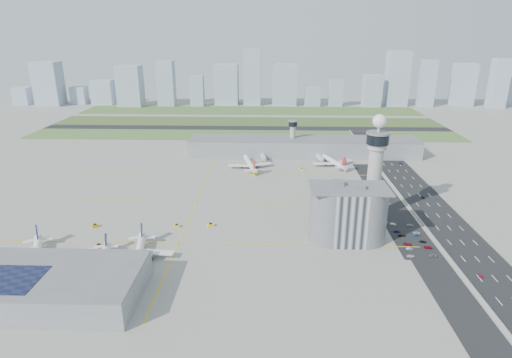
{
  "coord_description": "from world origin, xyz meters",
  "views": [
    {
      "loc": [
        9.19,
        -236.93,
        109.71
      ],
      "look_at": [
        0.0,
        35.0,
        15.0
      ],
      "focal_mm": 30.0,
      "sensor_mm": 36.0,
      "label": 1
    }
  ],
  "objects_px": {
    "car_lot_0": "(411,256)",
    "airplane_near_a": "(35,251)",
    "airplane_far_a": "(250,160)",
    "tug_1": "(99,246)",
    "car_hw_0": "(481,276)",
    "car_lot_6": "(433,255)",
    "tug_3": "(211,225)",
    "car_hw_2": "(400,164)",
    "tug_4": "(255,175)",
    "car_lot_7": "(428,247)",
    "tug_0": "(95,225)",
    "car_lot_5": "(393,224)",
    "airplane_near_c": "(138,250)",
    "jet_bridge_near_2": "(138,268)",
    "car_lot_3": "(402,235)",
    "tug_5": "(302,169)",
    "admin_building": "(348,214)",
    "jet_bridge_far_0": "(262,156)",
    "car_lot_9": "(416,235)",
    "jet_bridge_far_1": "(318,157)",
    "car_lot_1": "(410,249)",
    "airplane_far_b": "(333,158)",
    "car_lot_4": "(397,231)",
    "jet_bridge_near_0": "(14,266)",
    "secondary_tower": "(293,135)",
    "control_tower": "(375,163)",
    "car_lot_11": "(410,225)",
    "car_lot_2": "(407,244)",
    "tug_2": "(177,226)",
    "car_lot_10": "(417,233)",
    "jet_bridge_near_1": "(76,267)",
    "car_hw_1": "(423,197)",
    "car_lot_8": "(423,242)",
    "airplane_near_b": "(101,258)",
    "car_hw_4": "(368,146)"
  },
  "relations": [
    {
      "from": "car_lot_0",
      "to": "airplane_near_a",
      "type": "bearing_deg",
      "value": 90.7
    },
    {
      "from": "car_lot_1",
      "to": "car_lot_3",
      "type": "distance_m",
      "value": 15.69
    },
    {
      "from": "airplane_far_a",
      "to": "car_lot_9",
      "type": "distance_m",
      "value": 159.76
    },
    {
      "from": "jet_bridge_near_0",
      "to": "car_lot_8",
      "type": "relative_size",
      "value": 4.01
    },
    {
      "from": "control_tower",
      "to": "airplane_far_b",
      "type": "height_order",
      "value": "control_tower"
    },
    {
      "from": "jet_bridge_far_1",
      "to": "car_hw_2",
      "type": "relative_size",
      "value": 3.39
    },
    {
      "from": "car_lot_1",
      "to": "car_lot_11",
      "type": "distance_m",
      "value": 30.72
    },
    {
      "from": "secondary_tower",
      "to": "car_hw_4",
      "type": "distance_m",
      "value": 85.24
    },
    {
      "from": "tug_1",
      "to": "tug_5",
      "type": "xyz_separation_m",
      "value": [
        117.59,
        138.18,
        -0.14
      ]
    },
    {
      "from": "admin_building",
      "to": "car_lot_7",
      "type": "bearing_deg",
      "value": -12.56
    },
    {
      "from": "jet_bridge_near_1",
      "to": "car_lot_7",
      "type": "relative_size",
      "value": 3.19
    },
    {
      "from": "tug_4",
      "to": "car_lot_7",
      "type": "height_order",
      "value": "tug_4"
    },
    {
      "from": "jet_bridge_near_0",
      "to": "tug_0",
      "type": "relative_size",
      "value": 4.02
    },
    {
      "from": "tug_2",
      "to": "car_hw_2",
      "type": "bearing_deg",
      "value": 114.08
    },
    {
      "from": "airplane_near_c",
      "to": "airplane_far_b",
      "type": "xyz_separation_m",
      "value": [
        119.47,
        165.1,
        0.28
      ]
    },
    {
      "from": "tug_1",
      "to": "car_lot_11",
      "type": "xyz_separation_m",
      "value": [
        174.83,
        32.14,
        -0.43
      ]
    },
    {
      "from": "airplane_far_a",
      "to": "admin_building",
      "type": "bearing_deg",
      "value": -168.29
    },
    {
      "from": "jet_bridge_far_1",
      "to": "car_hw_0",
      "type": "xyz_separation_m",
      "value": [
        57.15,
        -190.62,
        -2.3
      ]
    },
    {
      "from": "airplane_near_a",
      "to": "car_lot_2",
      "type": "xyz_separation_m",
      "value": [
        190.85,
        24.49,
        -5.39
      ]
    },
    {
      "from": "airplane_far_b",
      "to": "car_lot_7",
      "type": "distance_m",
      "value": 151.27
    },
    {
      "from": "tug_5",
      "to": "control_tower",
      "type": "bearing_deg",
      "value": 23.64
    },
    {
      "from": "car_lot_3",
      "to": "car_lot_10",
      "type": "bearing_deg",
      "value": -78.26
    },
    {
      "from": "admin_building",
      "to": "car_hw_1",
      "type": "distance_m",
      "value": 90.98
    },
    {
      "from": "jet_bridge_near_0",
      "to": "jet_bridge_far_0",
      "type": "xyz_separation_m",
      "value": [
        115.0,
        193.0,
        0.0
      ]
    },
    {
      "from": "tug_1",
      "to": "car_lot_11",
      "type": "relative_size",
      "value": 0.88
    },
    {
      "from": "tug_0",
      "to": "car_lot_5",
      "type": "distance_m",
      "value": 176.81
    },
    {
      "from": "car_lot_9",
      "to": "car_hw_0",
      "type": "relative_size",
      "value": 1.21
    },
    {
      "from": "car_lot_4",
      "to": "car_lot_5",
      "type": "relative_size",
      "value": 1.06
    },
    {
      "from": "jet_bridge_near_1",
      "to": "car_lot_9",
      "type": "xyz_separation_m",
      "value": [
        175.29,
        44.15,
        -2.21
      ]
    },
    {
      "from": "jet_bridge_near_2",
      "to": "car_lot_2",
      "type": "distance_m",
      "value": 141.06
    },
    {
      "from": "control_tower",
      "to": "airplane_near_b",
      "type": "relative_size",
      "value": 1.78
    },
    {
      "from": "tug_3",
      "to": "car_hw_2",
      "type": "bearing_deg",
      "value": -72.16
    },
    {
      "from": "tug_3",
      "to": "car_hw_2",
      "type": "height_order",
      "value": "tug_3"
    },
    {
      "from": "jet_bridge_near_2",
      "to": "airplane_far_b",
      "type": "bearing_deg",
      "value": -23.19
    },
    {
      "from": "car_hw_0",
      "to": "car_lot_6",
      "type": "bearing_deg",
      "value": 126.97
    },
    {
      "from": "airplane_near_c",
      "to": "jet_bridge_near_2",
      "type": "height_order",
      "value": "airplane_near_c"
    },
    {
      "from": "car_lot_6",
      "to": "car_hw_0",
      "type": "distance_m",
      "value": 24.28
    },
    {
      "from": "control_tower",
      "to": "secondary_tower",
      "type": "distance_m",
      "value": 148.97
    },
    {
      "from": "control_tower",
      "to": "car_lot_2",
      "type": "relative_size",
      "value": 14.86
    },
    {
      "from": "car_hw_0",
      "to": "airplane_far_b",
      "type": "bearing_deg",
      "value": 101.57
    },
    {
      "from": "airplane_far_a",
      "to": "tug_1",
      "type": "height_order",
      "value": "airplane_far_a"
    },
    {
      "from": "car_lot_5",
      "to": "car_hw_0",
      "type": "bearing_deg",
      "value": -145.1
    },
    {
      "from": "tug_4",
      "to": "tug_3",
      "type": "bearing_deg",
      "value": 31.96
    },
    {
      "from": "tug_1",
      "to": "car_lot_3",
      "type": "relative_size",
      "value": 0.83
    },
    {
      "from": "tug_4",
      "to": "car_hw_2",
      "type": "height_order",
      "value": "tug_4"
    },
    {
      "from": "admin_building",
      "to": "car_hw_2",
      "type": "xyz_separation_m",
      "value": [
        70.64,
        143.52,
        -14.73
      ]
    },
    {
      "from": "jet_bridge_near_0",
      "to": "tug_3",
      "type": "distance_m",
      "value": 102.23
    },
    {
      "from": "secondary_tower",
      "to": "tug_5",
      "type": "distance_m",
      "value": 51.32
    },
    {
      "from": "admin_building",
      "to": "jet_bridge_far_0",
      "type": "height_order",
      "value": "admin_building"
    },
    {
      "from": "tug_1",
      "to": "car_lot_9",
      "type": "xyz_separation_m",
      "value": [
        174.15,
        19.08,
        -0.36
      ]
    }
  ]
}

